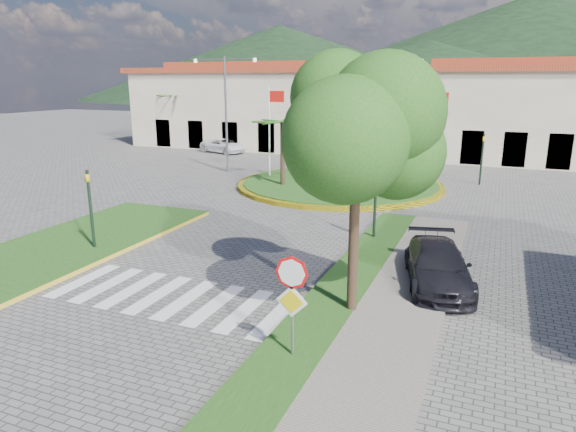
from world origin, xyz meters
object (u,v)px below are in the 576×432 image
at_px(deciduous_tree, 357,131).
at_px(car_side_right, 438,266).
at_px(roundabout_island, 340,184).
at_px(white_van, 223,146).
at_px(stop_sign, 292,291).
at_px(car_dark_a, 354,147).
at_px(car_dark_b, 444,154).

bearing_deg(deciduous_tree, car_side_right, 56.80).
distance_m(roundabout_island, white_van, 17.72).
bearing_deg(stop_sign, car_dark_a, 102.94).
height_order(deciduous_tree, car_dark_b, deciduous_tree).
bearing_deg(deciduous_tree, white_van, 125.49).
xyz_separation_m(roundabout_island, car_side_right, (7.50, -13.94, 0.50)).
bearing_deg(car_dark_b, stop_sign, 166.11).
xyz_separation_m(car_dark_a, car_dark_b, (7.63, -0.24, -0.12)).
height_order(stop_sign, car_dark_b, stop_sign).
bearing_deg(deciduous_tree, roundabout_island, 107.91).
bearing_deg(car_dark_b, white_van, 84.52).
relative_size(white_van, car_side_right, 0.96).
relative_size(deciduous_tree, car_dark_a, 1.76).
distance_m(car_dark_a, car_dark_b, 7.63).
xyz_separation_m(stop_sign, deciduous_tree, (0.60, 3.04, 3.38)).
distance_m(white_van, car_dark_b, 19.17).
bearing_deg(roundabout_island, deciduous_tree, -72.09).
height_order(roundabout_island, car_dark_b, roundabout_island).
xyz_separation_m(car_dark_b, car_side_right, (2.73, -27.43, 0.14)).
xyz_separation_m(deciduous_tree, car_side_right, (2.00, 3.06, -4.50)).
distance_m(white_van, car_dark_a, 11.75).
xyz_separation_m(roundabout_island, car_dark_b, (4.76, 13.48, 0.36)).
bearing_deg(car_dark_a, deciduous_tree, -168.22).
distance_m(roundabout_island, deciduous_tree, 18.55).
bearing_deg(car_dark_a, white_van, 101.93).
xyz_separation_m(stop_sign, car_dark_a, (-7.76, 33.76, -1.13)).
distance_m(stop_sign, car_dark_b, 33.54).
height_order(deciduous_tree, white_van, deciduous_tree).
distance_m(deciduous_tree, white_van, 34.21).
bearing_deg(white_van, deciduous_tree, -127.59).
bearing_deg(deciduous_tree, car_dark_a, 105.22).
bearing_deg(deciduous_tree, car_dark_b, 91.37).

